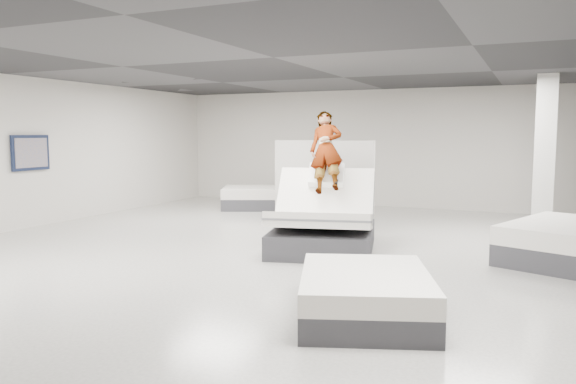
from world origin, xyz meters
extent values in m
plane|color=beige|center=(0.00, 0.00, 0.00)|extent=(14.00, 14.00, 0.00)
plane|color=black|center=(0.00, 0.00, 3.20)|extent=(14.00, 14.00, 0.00)
cube|color=beige|center=(0.00, 7.00, 1.60)|extent=(12.00, 0.04, 3.20)
cube|color=beige|center=(-6.00, 0.00, 1.60)|extent=(0.04, 14.00, 3.20)
cube|color=#323337|center=(0.54, 0.87, 0.20)|extent=(2.16, 2.57, 0.39)
cube|color=white|center=(0.47, 1.15, 0.89)|extent=(1.85, 1.30, 0.99)
cube|color=slate|center=(0.47, 1.15, 0.89)|extent=(1.84, 1.17, 0.87)
cube|color=white|center=(0.66, 0.35, 0.60)|extent=(1.90, 1.50, 0.41)
cube|color=slate|center=(0.66, 0.35, 0.60)|extent=(1.92, 1.50, 0.20)
cube|color=white|center=(0.45, 1.22, 1.27)|extent=(0.70, 0.55, 0.44)
imported|color=slate|center=(0.47, 1.16, 1.38)|extent=(0.95, 1.69, 1.20)
cube|color=black|center=(0.76, 0.87, 1.19)|extent=(0.08, 0.15, 0.08)
cube|color=silver|center=(-0.07, 2.50, 0.93)|extent=(2.05, 0.33, 1.87)
cube|color=#323337|center=(4.45, 1.50, 0.17)|extent=(2.37, 2.70, 0.34)
cube|color=white|center=(4.45, 1.50, 0.48)|extent=(2.37, 2.70, 0.28)
cube|color=#323337|center=(2.21, -2.33, 0.14)|extent=(1.91, 2.19, 0.27)
cube|color=white|center=(2.21, -2.33, 0.39)|extent=(1.91, 2.19, 0.23)
cube|color=#323337|center=(-2.89, 5.32, 0.15)|extent=(2.50, 2.24, 0.31)
cube|color=white|center=(-2.89, 5.32, 0.44)|extent=(2.50, 2.24, 0.26)
cube|color=silver|center=(4.00, 4.50, 1.60)|extent=(0.40, 0.40, 3.20)
cube|color=black|center=(-5.94, 0.50, 1.60)|extent=(0.05, 0.95, 0.75)
cube|color=#927661|center=(-5.91, 0.50, 1.60)|extent=(0.02, 0.82, 0.62)
camera|label=1|loc=(3.87, -8.14, 2.01)|focal=35.00mm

